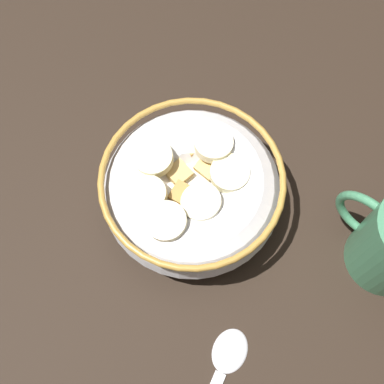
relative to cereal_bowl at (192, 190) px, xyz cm
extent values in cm
cube|color=black|center=(-0.01, -0.01, -4.49)|extent=(124.03, 124.03, 2.00)
cylinder|color=silver|center=(-0.01, -0.01, -3.19)|extent=(9.14, 9.14, 0.60)
torus|color=silver|center=(-0.01, -0.01, -0.32)|extent=(16.63, 16.63, 6.33)
torus|color=#B28438|center=(-0.01, -0.01, 2.54)|extent=(16.73, 16.73, 0.60)
cylinder|color=white|center=(-0.01, -0.01, 0.74)|extent=(12.83, 12.83, 0.40)
cube|color=tan|center=(1.62, -0.04, 1.37)|extent=(2.20, 2.15, 1.01)
cube|color=tan|center=(2.52, -3.10, 1.39)|extent=(2.38, 2.34, 1.01)
cube|color=tan|center=(-3.63, -0.13, 1.28)|extent=(2.80, 2.78, 1.13)
cube|color=tan|center=(0.63, 3.84, 1.50)|extent=(2.18, 2.11, 1.05)
cube|color=tan|center=(3.94, 0.24, 1.49)|extent=(1.98, 2.00, 0.92)
cube|color=#B78947|center=(-3.42, 3.00, 1.48)|extent=(2.45, 2.49, 1.02)
cube|color=tan|center=(0.33, -2.25, 1.49)|extent=(1.96, 2.06, 1.12)
cube|color=#AD7F42|center=(-0.37, 1.30, 1.38)|extent=(2.35, 2.32, 0.96)
cube|color=tan|center=(0.35, -5.21, 1.57)|extent=(2.42, 2.36, 1.06)
cube|color=#B78947|center=(-1.82, -4.67, 1.38)|extent=(2.77, 2.76, 0.95)
cube|color=#B78947|center=(-1.58, 2.78, 1.45)|extent=(2.77, 2.78, 1.07)
cylinder|color=#F9EFC6|center=(-2.07, 1.08, 2.40)|extent=(4.00, 3.99, 1.63)
cylinder|color=beige|center=(3.88, 0.80, 2.72)|extent=(4.83, 4.81, 1.28)
cylinder|color=#F9EFC6|center=(0.74, -3.79, 2.86)|extent=(4.29, 4.29, 1.32)
cylinder|color=beige|center=(-2.14, -2.65, 2.51)|extent=(4.24, 4.24, 1.05)
cylinder|color=#F9EFC6|center=(-1.10, 4.47, 2.85)|extent=(4.90, 4.92, 1.39)
cylinder|color=beige|center=(1.98, 3.68, 2.35)|extent=(5.02, 5.00, 1.50)
ellipsoid|color=silver|center=(-11.85, 8.23, -3.09)|extent=(4.11, 4.74, 0.80)
torus|color=#3F7F59|center=(-13.57, -7.88, 1.35)|extent=(6.22, 0.80, 6.22)
camera|label=1|loc=(-12.19, 13.68, 44.69)|focal=48.74mm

